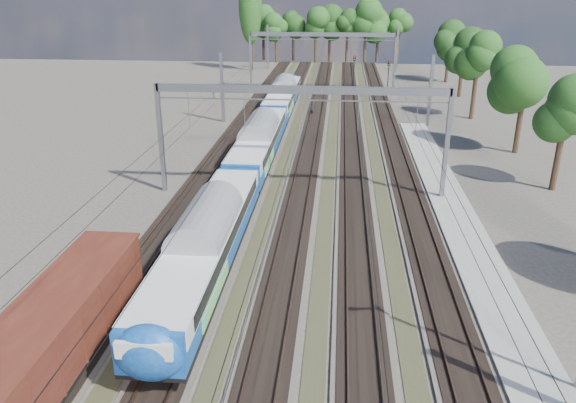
# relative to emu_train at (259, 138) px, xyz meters

# --- Properties ---
(track_bed) EXTENTS (21.00, 130.00, 0.34)m
(track_bed) POSITION_rel_emu_train_xyz_m (4.50, 7.42, -2.63)
(track_bed) COLOR #47423A
(track_bed) RESTS_ON ground
(platform) EXTENTS (3.00, 70.00, 0.30)m
(platform) POSITION_rel_emu_train_xyz_m (16.50, -17.58, -2.58)
(platform) COLOR gray
(platform) RESTS_ON ground
(catenary) EXTENTS (25.65, 130.00, 9.00)m
(catenary) POSITION_rel_emu_train_xyz_m (4.83, 15.11, 3.67)
(catenary) COLOR slate
(catenary) RESTS_ON ground
(tree_belt) EXTENTS (40.31, 99.66, 12.12)m
(tree_belt) POSITION_rel_emu_train_xyz_m (11.23, 56.86, 5.42)
(tree_belt) COLOR black
(tree_belt) RESTS_ON ground
(poplar) EXTENTS (4.40, 4.40, 19.04)m
(poplar) POSITION_rel_emu_train_xyz_m (-10.00, 60.42, 9.16)
(poplar) COLOR black
(poplar) RESTS_ON ground
(emu_train) EXTENTS (3.17, 66.91, 4.63)m
(emu_train) POSITION_rel_emu_train_xyz_m (0.00, 0.00, 0.00)
(emu_train) COLOR black
(emu_train) RESTS_ON ground
(freight_boxcar) EXTENTS (3.05, 14.70, 3.79)m
(freight_boxcar) POSITION_rel_emu_train_xyz_m (-4.50, -31.82, -0.41)
(freight_boxcar) COLOR black
(freight_boxcar) RESTS_ON ground
(worker) EXTENTS (0.56, 0.67, 1.56)m
(worker) POSITION_rel_emu_train_xyz_m (3.98, 22.04, -1.94)
(worker) COLOR black
(worker) RESTS_ON ground
(signal_near) EXTENTS (0.39, 0.35, 6.21)m
(signal_near) POSITION_rel_emu_train_xyz_m (9.52, 34.59, 1.20)
(signal_near) COLOR black
(signal_near) RESTS_ON ground
(signal_far) EXTENTS (0.40, 0.37, 5.63)m
(signal_far) POSITION_rel_emu_train_xyz_m (14.53, 33.40, 0.84)
(signal_far) COLOR black
(signal_far) RESTS_ON ground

